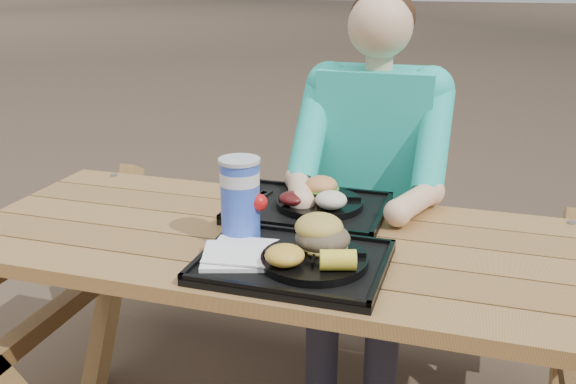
% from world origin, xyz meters
% --- Properties ---
extents(picnic_table, '(1.80, 1.49, 0.75)m').
position_xyz_m(picnic_table, '(0.00, 0.00, 0.38)').
color(picnic_table, '#999999').
rests_on(picnic_table, ground).
extents(tray_near, '(0.45, 0.35, 0.02)m').
position_xyz_m(tray_near, '(0.07, -0.18, 0.76)').
color(tray_near, black).
rests_on(tray_near, picnic_table).
extents(tray_far, '(0.45, 0.35, 0.02)m').
position_xyz_m(tray_far, '(0.01, 0.20, 0.76)').
color(tray_far, black).
rests_on(tray_far, picnic_table).
extents(plate_near, '(0.26, 0.26, 0.02)m').
position_xyz_m(plate_near, '(0.12, -0.18, 0.78)').
color(plate_near, black).
rests_on(plate_near, tray_near).
extents(plate_far, '(0.26, 0.26, 0.02)m').
position_xyz_m(plate_far, '(0.04, 0.21, 0.78)').
color(plate_far, black).
rests_on(plate_far, tray_far).
extents(napkin_stack, '(0.21, 0.21, 0.02)m').
position_xyz_m(napkin_stack, '(-0.07, -0.20, 0.78)').
color(napkin_stack, white).
rests_on(napkin_stack, tray_near).
extents(soda_cup, '(0.10, 0.10, 0.21)m').
position_xyz_m(soda_cup, '(-0.11, -0.08, 0.87)').
color(soda_cup, blue).
rests_on(soda_cup, tray_near).
extents(condiment_bbq, '(0.04, 0.04, 0.03)m').
position_xyz_m(condiment_bbq, '(0.07, -0.05, 0.78)').
color(condiment_bbq, black).
rests_on(condiment_bbq, tray_near).
extents(condiment_mustard, '(0.05, 0.05, 0.03)m').
position_xyz_m(condiment_mustard, '(0.14, -0.06, 0.78)').
color(condiment_mustard, gold).
rests_on(condiment_mustard, tray_near).
extents(sandwich, '(0.13, 0.13, 0.13)m').
position_xyz_m(sandwich, '(0.13, -0.13, 0.86)').
color(sandwich, gold).
rests_on(sandwich, plate_near).
extents(mac_cheese, '(0.09, 0.09, 0.05)m').
position_xyz_m(mac_cheese, '(0.07, -0.25, 0.81)').
color(mac_cheese, gold).
rests_on(mac_cheese, plate_near).
extents(corn_cob, '(0.10, 0.10, 0.05)m').
position_xyz_m(corn_cob, '(0.19, -0.24, 0.81)').
color(corn_cob, yellow).
rests_on(corn_cob, plate_near).
extents(cutlery_far, '(0.05, 0.16, 0.01)m').
position_xyz_m(cutlery_far, '(-0.16, 0.21, 0.77)').
color(cutlery_far, black).
rests_on(cutlery_far, tray_far).
extents(burger, '(0.10, 0.10, 0.09)m').
position_xyz_m(burger, '(0.03, 0.25, 0.84)').
color(burger, '#D98D4C').
rests_on(burger, plate_far).
extents(baked_beans, '(0.08, 0.08, 0.04)m').
position_xyz_m(baked_beans, '(-0.03, 0.14, 0.81)').
color(baked_beans, '#4C0F0F').
rests_on(baked_beans, plate_far).
extents(potato_salad, '(0.09, 0.09, 0.05)m').
position_xyz_m(potato_salad, '(0.08, 0.15, 0.82)').
color(potato_salad, '#F1E9CC').
rests_on(potato_salad, plate_far).
extents(diner, '(0.48, 0.84, 1.28)m').
position_xyz_m(diner, '(0.13, 0.57, 0.64)').
color(diner, '#1CB6C4').
rests_on(diner, ground).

